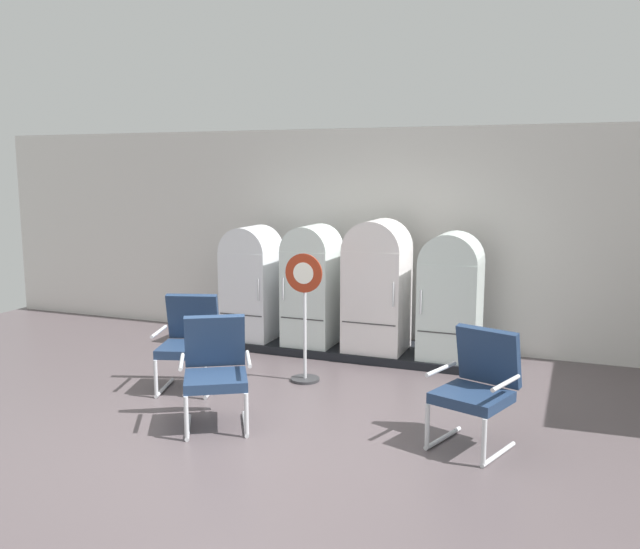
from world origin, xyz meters
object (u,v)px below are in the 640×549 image
Objects in this scene: armchair_right at (478,383)px; sign_stand at (304,322)px; refrigerator_3 at (451,292)px; refrigerator_2 at (377,282)px; armchair_center at (215,367)px; refrigerator_1 at (312,281)px; armchair_left at (189,338)px; refrigerator_0 at (252,279)px.

armchair_right is 0.70× the size of sign_stand.
refrigerator_2 is at bearing 178.30° from refrigerator_3.
armchair_center is at bearing -122.04° from refrigerator_3.
refrigerator_1 reaches higher than armchair_right.
sign_stand is (0.27, 1.45, 0.12)m from armchair_center.
refrigerator_3 is 3.04m from armchair_left.
sign_stand is at bearing 31.30° from armchair_left.
refrigerator_3 is 1.50× the size of armchair_right.
refrigerator_1 reaches higher than refrigerator_0.
refrigerator_0 reaches higher than armchair_right.
refrigerator_1 is at bearing 136.84° from armchair_right.
refrigerator_1 is at bearing 108.17° from sign_stand.
armchair_center is 1.48m from sign_stand.
armchair_right is at bearing -27.89° from sign_stand.
refrigerator_3 is (0.90, -0.03, -0.07)m from refrigerator_2.
armchair_left is at bearing -143.26° from refrigerator_3.
refrigerator_3 is at bearing -0.13° from refrigerator_0.
refrigerator_0 is 0.92× the size of refrigerator_2.
armchair_right is (3.07, -0.43, 0.00)m from armchair_left.
refrigerator_1 reaches higher than refrigerator_3.
armchair_left is at bearing -84.25° from refrigerator_0.
armchair_left is 1.13m from armchair_center.
refrigerator_0 reaches higher than armchair_left.
refrigerator_0 is 0.97× the size of refrigerator_1.
refrigerator_1 is 1.02× the size of refrigerator_3.
refrigerator_1 reaches higher than armchair_left.
sign_stand reaches higher than armchair_center.
refrigerator_2 reaches higher than refrigerator_3.
refrigerator_3 reaches higher than refrigerator_0.
refrigerator_1 is at bearing 70.04° from armchair_left.
armchair_left is (0.18, -1.82, -0.34)m from refrigerator_0.
refrigerator_1 is 2.67m from armchair_center.
refrigerator_3 reaches higher than sign_stand.
armchair_right is 1.00× the size of armchair_center.
sign_stand is (-1.37, -1.17, -0.22)m from refrigerator_3.
refrigerator_0 is 0.85m from refrigerator_1.
sign_stand is (0.39, -1.19, -0.24)m from refrigerator_1.
sign_stand is (1.24, -1.17, -0.22)m from refrigerator_0.
refrigerator_1 is (0.85, 0.01, 0.02)m from refrigerator_0.
refrigerator_3 is at bearing -0.66° from refrigerator_1.
refrigerator_3 is 1.05× the size of sign_stand.
refrigerator_0 is 1.70m from refrigerator_2.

